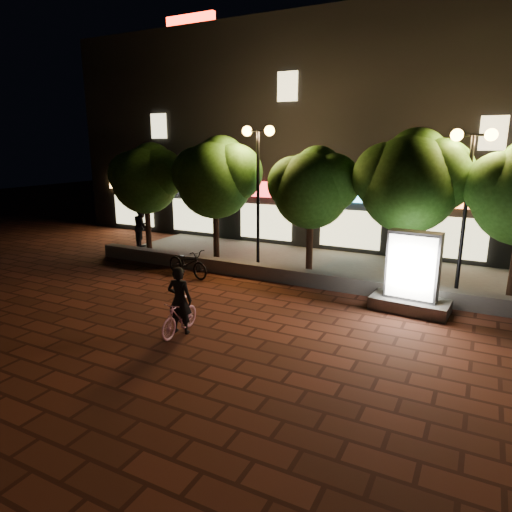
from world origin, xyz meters
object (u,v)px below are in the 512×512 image
Objects in this scene: tree_left at (217,175)px; ad_kiosk at (412,279)px; tree_far_left at (147,176)px; tree_mid at (313,185)px; street_lamp_left at (258,161)px; scooter_pink at (180,316)px; rider at (180,300)px; pedestrian at (142,227)px; street_lamp_right at (470,170)px; scooter_parked at (188,263)px; tree_right at (412,178)px.

tree_left is 8.58m from ad_kiosk.
ad_kiosk is (11.36, -2.34, -2.36)m from tree_far_left.
street_lamp_left reaches higher than tree_mid.
ad_kiosk is 1.53× the size of scooter_pink.
ad_kiosk is (5.91, -2.08, -3.10)m from street_lamp_left.
tree_far_left is 0.89× the size of street_lamp_left.
ad_kiosk is (3.86, -2.34, -2.29)m from tree_mid.
scooter_pink is (6.48, -6.63, -2.84)m from tree_far_left.
tree_far_left is 2.01× the size of ad_kiosk.
rider is 0.90× the size of pedestrian.
tree_mid is 1.95× the size of ad_kiosk.
street_lamp_right is 2.57× the size of scooter_parked.
tree_mid is 2.99× the size of scooter_pink.
street_lamp_left is (5.45, -0.26, 0.74)m from tree_far_left.
tree_far_left is at bearing -132.36° from pedestrian.
rider is at bearing -133.45° from street_lamp_right.
street_lamp_left is 7.37m from scooter_pink.
rider is (-0.01, 0.05, 0.41)m from scooter_pink.
ad_kiosk is at bearing -131.52° from pedestrian.
tree_far_left is 2.41× the size of pedestrian.
street_lamp_right is (8.95, -0.26, 0.45)m from tree_left.
tree_far_left is at bearing 168.35° from ad_kiosk.
tree_mid is 7.06m from rider.
tree_left is at bearing 163.40° from ad_kiosk.
tree_mid is at bearing 176.96° from street_lamp_right.
scooter_parked reaches higher than scooter_pink.
scooter_pink is (-1.02, -6.63, -2.76)m from tree_mid.
pedestrian is (-6.00, 0.39, -2.99)m from street_lamp_left.
ad_kiosk is at bearing 38.70° from scooter_pink.
tree_left is at bearing 17.92° from scooter_parked.
street_lamp_right is at bearing -3.04° from tree_mid.
tree_mid is 7.25m from scooter_pink.
tree_right is (10.80, 0.00, 0.27)m from tree_far_left.
tree_left is 2.83× the size of rider.
pedestrian is at bearing 179.38° from tree_right.
tree_mid is at bearing -0.00° from tree_far_left.
rider is at bearing -65.72° from tree_left.
tree_left reaches higher than tree_mid.
tree_far_left is 0.91× the size of tree_right.
tree_left is (3.50, 0.00, 0.15)m from tree_far_left.
tree_right is 1.02× the size of street_lamp_right.
tree_far_left is 2.39× the size of scooter_parked.
ad_kiosk is 1.19× the size of scooter_parked.
street_lamp_left is 2.70× the size of pedestrian.
tree_right reaches higher than pedestrian.
tree_mid is 3.32m from tree_right.
scooter_parked is at bearing -165.81° from street_lamp_right.
ad_kiosk is at bearing -31.24° from tree_mid.
tree_right is 11.63m from pedestrian.
tree_right reaches higher than tree_mid.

